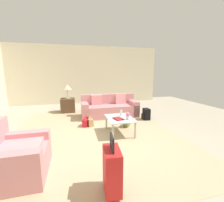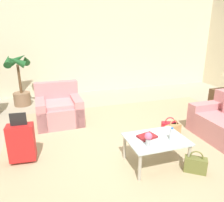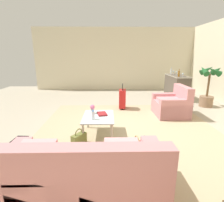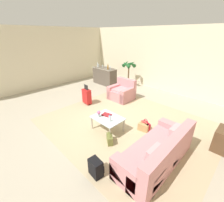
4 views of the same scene
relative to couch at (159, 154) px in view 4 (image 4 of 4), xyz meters
name	(u,v)px [view 4 (image 4 of 4)]	position (x,y,z in m)	size (l,w,h in m)	color
ground_plane	(110,119)	(-2.19, 0.60, -0.30)	(12.00, 12.00, 0.00)	#A89E89
wall_back	(169,61)	(-2.19, 4.66, 1.25)	(10.24, 0.12, 3.10)	beige
wall_left	(43,59)	(-7.25, 0.60, 1.25)	(0.12, 8.00, 3.10)	beige
area_rug	(127,124)	(-1.59, 0.80, -0.29)	(5.20, 4.40, 0.01)	tan
couch	(159,154)	(0.00, 0.00, 0.00)	(0.86, 2.13, 0.83)	#C67F84
armchair	(122,93)	(-3.09, 2.27, 0.01)	(1.00, 0.92, 0.90)	#C67F84
coffee_table	(108,119)	(-1.79, 0.10, 0.09)	(0.91, 0.69, 0.45)	silver
water_bottle	(110,118)	(-1.59, 0.00, 0.25)	(0.06, 0.06, 0.20)	silver
coffee_table_book	(107,115)	(-1.91, 0.18, 0.17)	(0.28, 0.20, 0.03)	maroon
flower_vase	(99,113)	(-2.01, -0.05, 0.28)	(0.11, 0.11, 0.21)	#B2B7BC
bar_console	(105,76)	(-5.29, 3.20, 0.20)	(1.49, 0.60, 0.95)	brown
wine_glass_leftmost	(99,65)	(-5.79, 3.21, 0.77)	(0.08, 0.08, 0.15)	silver
wine_glass_left_of_centre	(103,66)	(-5.46, 3.22, 0.77)	(0.08, 0.08, 0.15)	silver
wine_glass_right_of_centre	(106,67)	(-5.12, 3.18, 0.77)	(0.08, 0.08, 0.15)	silver
wine_glass_rightmost	(111,67)	(-4.78, 3.20, 0.77)	(0.08, 0.08, 0.15)	silver
wine_bottle_clear	(98,65)	(-5.74, 3.09, 0.77)	(0.07, 0.07, 0.30)	silver
wine_bottle_amber	(108,67)	(-4.87, 3.09, 0.77)	(0.07, 0.07, 0.30)	brown
suitcase_red	(87,96)	(-3.79, 0.80, 0.06)	(0.42, 0.25, 0.85)	red
handbag_tan	(143,127)	(-0.98, 0.85, -0.17)	(0.34, 0.21, 0.36)	tan
handbag_olive	(110,139)	(-1.31, -0.27, -0.17)	(0.34, 0.30, 0.36)	olive
handbag_red	(146,125)	(-0.98, 0.98, -0.17)	(0.35, 0.24, 0.36)	red
backpack_black	(96,168)	(-0.79, -1.19, -0.10)	(0.32, 0.27, 0.40)	black
potted_palm	(129,74)	(-3.99, 3.80, 0.42)	(0.64, 0.64, 1.46)	#84664C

